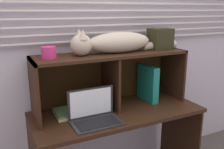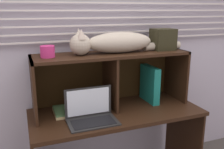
# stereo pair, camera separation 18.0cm
# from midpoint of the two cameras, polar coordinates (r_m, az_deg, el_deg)

# --- Properties ---
(back_panel_with_blinds) EXTENTS (4.40, 0.08, 2.50)m
(back_panel_with_blinds) POSITION_cam_midpoint_polar(r_m,az_deg,el_deg) (2.17, 0.25, 8.34)
(back_panel_with_blinds) COLOR #B7B1C1
(back_panel_with_blinds) RESTS_ON ground
(desk) EXTENTS (1.36, 0.58, 0.71)m
(desk) POSITION_cam_midpoint_polar(r_m,az_deg,el_deg) (2.07, 3.59, -11.94)
(desk) COLOR black
(desk) RESTS_ON ground
(hutch_shelf_unit) EXTENTS (1.26, 0.36, 0.45)m
(hutch_shelf_unit) POSITION_cam_midpoint_polar(r_m,az_deg,el_deg) (2.03, 2.16, 1.23)
(hutch_shelf_unit) COLOR black
(hutch_shelf_unit) RESTS_ON desk
(cat) EXTENTS (0.97, 0.19, 0.20)m
(cat) POSITION_cam_midpoint_polar(r_m,az_deg,el_deg) (1.97, 3.30, 7.34)
(cat) COLOR #B9AB96
(cat) RESTS_ON hutch_shelf_unit
(laptop) EXTENTS (0.36, 0.23, 0.24)m
(laptop) POSITION_cam_midpoint_polar(r_m,az_deg,el_deg) (1.82, -2.00, -9.17)
(laptop) COLOR black
(laptop) RESTS_ON desk
(binder_upright) EXTENTS (0.06, 0.26, 0.32)m
(binder_upright) POSITION_cam_midpoint_polar(r_m,az_deg,el_deg) (2.20, 11.05, -2.18)
(binder_upright) COLOR #177669
(binder_upright) RESTS_ON desk
(book_stack) EXTENTS (0.15, 0.22, 0.03)m
(book_stack) POSITION_cam_midpoint_polar(r_m,az_deg,el_deg) (1.97, -8.61, -8.51)
(book_stack) COLOR tan
(book_stack) RESTS_ON desk
(small_basket) EXTENTS (0.10, 0.10, 0.08)m
(small_basket) POSITION_cam_midpoint_polar(r_m,az_deg,el_deg) (1.83, -11.99, 5.20)
(small_basket) COLOR #C82E72
(small_basket) RESTS_ON hutch_shelf_unit
(storage_box) EXTENTS (0.18, 0.16, 0.18)m
(storage_box) POSITION_cam_midpoint_polar(r_m,az_deg,el_deg) (2.19, 14.05, 7.88)
(storage_box) COLOR black
(storage_box) RESTS_ON hutch_shelf_unit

